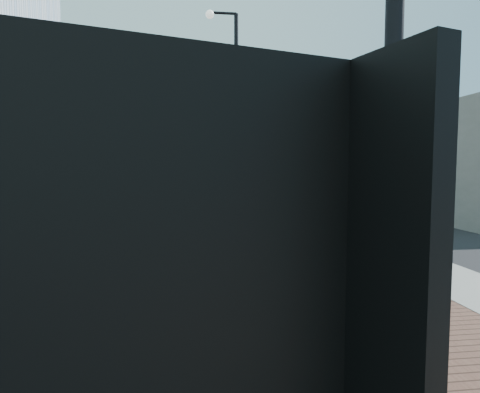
{
  "coord_description": "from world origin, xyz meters",
  "views": [
    {
      "loc": [
        -1.2,
        -5.38,
        3.3
      ],
      "look_at": [
        1.0,
        12.0,
        2.0
      ],
      "focal_mm": 29.61,
      "sensor_mm": 36.0,
      "label": 1
    }
  ],
  "objects": [
    {
      "name": "tree_0",
      "position": [
        1.65,
        4.02,
        3.31
      ],
      "size": [
        2.44,
        2.4,
        4.52
      ],
      "color": "#382619",
      "rests_on": "ground"
    },
    {
      "name": "dark_car_mid",
      "position": [
        -5.94,
        26.88,
        0.72
      ],
      "size": [
        2.84,
        5.35,
        1.43
      ],
      "primitive_type": "imported",
      "rotation": [
        0.0,
        0.0,
        -0.09
      ],
      "color": "black",
      "rests_on": "ground"
    },
    {
      "name": "tree_2",
      "position": [
        1.65,
        27.02,
        3.72
      ],
      "size": [
        2.87,
        2.87,
        5.17
      ],
      "color": "#382619",
      "rests_on": "ground"
    },
    {
      "name": "convention_center",
      "position": [
        -2.0,
        85.0,
        6.0
      ],
      "size": [
        50.0,
        30.0,
        50.0
      ],
      "color": "#A2A7AC",
      "rests_on": "ground"
    },
    {
      "name": "west_sidewalk",
      "position": [
        -13.0,
        40.0,
        0.06
      ],
      "size": [
        4.0,
        140.0,
        0.12
      ],
      "primitive_type": "cube",
      "color": "slate",
      "rests_on": "ground"
    },
    {
      "name": "concrete_strip",
      "position": [
        6.2,
        40.0,
        0.07
      ],
      "size": [
        2.4,
        140.0,
        0.13
      ],
      "primitive_type": "cube",
      "color": "slate",
      "rests_on": "ground"
    },
    {
      "name": "utility_cover_0",
      "position": [
        2.4,
        1.0,
        0.13
      ],
      "size": [
        0.5,
        0.5,
        0.02
      ],
      "primitive_type": "cube",
      "color": "black",
      "rests_on": "sidewalk"
    },
    {
      "name": "streetlight_1",
      "position": [
        0.49,
        10.0,
        4.34
      ],
      "size": [
        1.44,
        0.56,
        9.21
      ],
      "color": "black",
      "rests_on": "ground"
    },
    {
      "name": "streetlight_3",
      "position": [
        0.49,
        34.0,
        4.34
      ],
      "size": [
        1.44,
        0.56,
        9.21
      ],
      "color": "black",
      "rests_on": "ground"
    },
    {
      "name": "streetlight_4",
      "position": [
        0.6,
        46.0,
        4.82
      ],
      "size": [
        1.72,
        0.56,
        9.28
      ],
      "color": "black",
      "rests_on": "ground"
    },
    {
      "name": "pedestrian",
      "position": [
        6.45,
        12.81,
        0.99
      ],
      "size": [
        0.79,
        0.59,
        1.98
      ],
      "primitive_type": "imported",
      "rotation": [
        0.0,
        0.0,
        2.97
      ],
      "color": "black",
      "rests_on": "ground"
    },
    {
      "name": "streetlight_2",
      "position": [
        0.6,
        22.0,
        4.82
      ],
      "size": [
        1.72,
        0.56,
        9.28
      ],
      "color": "black",
      "rests_on": "ground"
    },
    {
      "name": "dump_truck",
      "position": [
        -3.89,
        4.22,
        1.62
      ],
      "size": [
        6.45,
        14.15,
        3.85
      ],
      "rotation": [
        0.0,
        0.0,
        0.27
      ],
      "color": "black",
      "rests_on": "ground"
    },
    {
      "name": "commercial_block_ne",
      "position": [
        16.0,
        50.0,
        4.0
      ],
      "size": [
        12.0,
        22.0,
        8.0
      ],
      "primitive_type": "cube",
      "color": "#605B56",
      "rests_on": "ground"
    },
    {
      "name": "commercial_block_e",
      "position": [
        18.0,
        20.0,
        3.5
      ],
      "size": [
        10.0,
        16.0,
        7.0
      ],
      "primitive_type": "cube",
      "color": "#5E5A55",
      "rests_on": "ground"
    },
    {
      "name": "traffic_mast",
      "position": [
        -0.3,
        25.0,
        4.98
      ],
      "size": [
        5.09,
        0.2,
        8.0
      ],
      "color": "black",
      "rests_on": "ground"
    },
    {
      "name": "dark_car_far",
      "position": [
        -2.82,
        42.98,
        0.7
      ],
      "size": [
        2.15,
        4.89,
        1.4
      ],
      "primitive_type": "imported",
      "rotation": [
        0.0,
        0.0,
        -0.04
      ],
      "color": "black",
      "rests_on": "ground"
    },
    {
      "name": "utility_cover_2",
      "position": [
        2.4,
        19.0,
        0.13
      ],
      "size": [
        0.5,
        0.5,
        0.02
      ],
      "primitive_type": "cube",
      "color": "black",
      "rests_on": "sidewalk"
    },
    {
      "name": "sidewalk",
      "position": [
        3.5,
        40.0,
        0.06
      ],
      "size": [
        7.0,
        140.0,
        0.12
      ],
      "primitive_type": "cube",
      "color": "#4C2D23",
      "rests_on": "ground"
    },
    {
      "name": "commercial_block_nw",
      "position": [
        -20.0,
        60.0,
        5.0
      ],
      "size": [
        14.0,
        20.0,
        10.0
      ],
      "primitive_type": "cube",
      "color": "slate",
      "rests_on": "ground"
    },
    {
      "name": "tree_3",
      "position": [
        1.65,
        39.02,
        3.3
      ],
      "size": [
        2.73,
        2.73,
        4.67
      ],
      "color": "#382619",
      "rests_on": "ground"
    },
    {
      "name": "tree_1",
      "position": [
        1.65,
        15.02,
        3.24
      ],
      "size": [
        2.62,
        2.61,
        4.55
      ],
      "color": "#382619",
      "rests_on": "ground"
    },
    {
      "name": "white_sedan",
      "position": [
        -5.0,
        23.98,
        0.68
      ],
      "size": [
        2.43,
        4.38,
        1.37
      ],
      "primitive_type": "imported",
      "rotation": [
        0.0,
        0.0,
        0.25
      ],
      "color": "silver",
      "rests_on": "ground"
    },
    {
      "name": "utility_cover_1",
      "position": [
        2.4,
        8.0,
        0.13
      ],
      "size": [
        0.5,
        0.5,
        0.02
      ],
      "primitive_type": "cube",
      "color": "black",
      "rests_on": "sidewalk"
    },
    {
      "name": "curb",
      "position": [
        0.0,
        40.0,
        0.07
      ],
      "size": [
        0.3,
        140.0,
        0.14
      ],
      "primitive_type": "cube",
      "color": "gray",
      "rests_on": "ground"
    }
  ]
}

